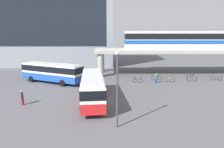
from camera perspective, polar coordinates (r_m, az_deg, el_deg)
ground_plane at (r=35.10m, az=-2.68°, el=-2.09°), size 120.00×120.00×0.00m
station_building at (r=56.35m, az=-16.48°, el=12.45°), size 31.56×13.17×19.25m
elevated_platform at (r=42.81m, az=16.59°, el=5.81°), size 31.12×7.03×5.00m
train at (r=43.23m, az=19.11°, el=9.19°), size 22.94×2.96×3.84m
bus_main at (r=24.58m, az=-5.48°, el=-3.28°), size 3.54×11.23×3.22m
bus_secondary at (r=35.32m, az=-16.51°, el=0.83°), size 11.04×7.11×3.22m
bicycle_red at (r=40.29m, az=21.29°, el=-0.58°), size 1.73×0.57×1.04m
bicycle_silver at (r=37.58m, az=21.46°, el=-1.41°), size 1.79×0.18×1.04m
bicycle_brown at (r=40.21m, az=27.17°, el=-1.09°), size 1.78×0.31×1.04m
bicycle_black at (r=34.48m, az=7.21°, el=-1.80°), size 1.77×0.37×1.04m
bicycle_green at (r=37.22m, az=12.34°, el=-1.00°), size 1.74×0.55×1.04m
bicycle_orange at (r=35.83m, az=15.73°, el=-1.64°), size 1.72×0.62×1.04m
pedestrian_waiting_near_stop at (r=34.63m, az=12.21°, el=-1.25°), size 0.47×0.46×1.62m
pedestrian_near_building at (r=25.85m, az=-23.83°, el=-6.16°), size 0.40×0.47×1.76m
lamp_post at (r=17.31m, az=1.48°, el=-2.78°), size 0.36×0.36×6.77m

